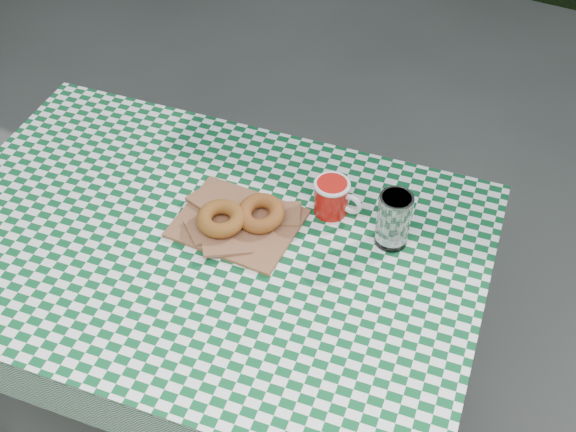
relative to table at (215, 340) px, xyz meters
The scene contains 7 objects.
table is the anchor object (origin of this frame).
tablecloth 0.38m from the table, ahead, with size 1.24×0.83×0.01m, color #0B4C25.
paper_bag 0.40m from the table, 60.99° to the left, with size 0.27×0.21×0.01m, color #996642.
bagel_front 0.42m from the table, 71.26° to the left, with size 0.11×0.11×0.03m, color #93511E.
bagel_back 0.44m from the table, 50.57° to the left, with size 0.11×0.11×0.03m, color brown.
coffee_mug 0.52m from the table, 45.17° to the left, with size 0.16×0.16×0.09m, color #AE100B, non-canonical shape.
drinking_glass 0.61m from the table, 27.14° to the left, with size 0.07×0.07×0.13m, color silver.
Camera 1 is at (0.46, -0.86, 1.93)m, focal length 44.87 mm.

